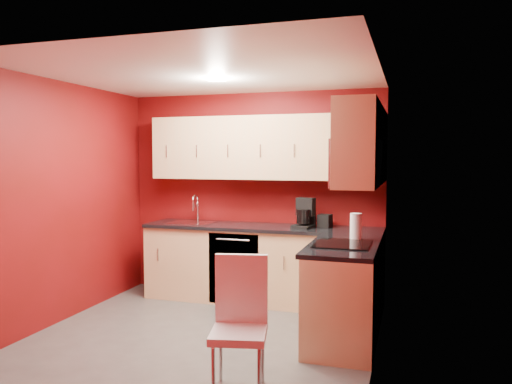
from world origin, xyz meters
The scene contains 21 objects.
floor centered at (0.00, 0.00, 0.00)m, with size 3.20×3.20×0.00m, color #4E4B48.
ceiling centered at (0.00, 0.00, 2.50)m, with size 3.20×3.20×0.00m, color white.
wall_back centered at (0.00, 1.50, 1.25)m, with size 3.20×3.20×0.00m, color #67090D.
wall_front centered at (0.00, -1.50, 1.25)m, with size 3.20×3.20×0.00m, color #67090D.
wall_left centered at (-1.60, 0.00, 1.25)m, with size 3.00×3.00×0.00m, color #67090D.
wall_right centered at (1.60, 0.00, 1.25)m, with size 3.00×3.00×0.00m, color #67090D.
base_cabinets_back centered at (0.20, 1.20, 0.43)m, with size 2.80×0.60×0.87m, color #E0B280.
base_cabinets_right centered at (1.30, 0.25, 0.43)m, with size 0.60×1.30×0.87m, color #E0B280.
countertop_back centered at (0.20, 1.19, 0.89)m, with size 2.80×0.63×0.04m, color black.
countertop_right centered at (1.29, 0.23, 0.89)m, with size 0.63×1.27×0.04m, color black.
upper_cabinets_back centered at (0.20, 1.32, 1.83)m, with size 2.80×0.35×0.75m, color tan.
upper_cabinets_right centered at (1.42, 0.44, 1.89)m, with size 0.35×1.55×0.75m.
microwave centered at (1.39, 0.20, 1.66)m, with size 0.42×0.76×0.42m.
cooktop centered at (1.28, 0.20, 0.92)m, with size 0.50×0.55×0.01m, color black.
sink centered at (-0.70, 1.20, 0.94)m, with size 0.52×0.42×0.35m.
dishwasher_front centered at (-0.05, 0.91, 0.43)m, with size 0.60×0.02×0.82m, color black.
downlight centered at (0.00, 0.30, 2.48)m, with size 0.20×0.20×0.01m, color white.
coffee_maker centered at (0.71, 1.16, 1.08)m, with size 0.20×0.27×0.34m, color black, non-canonical shape.
napkin_holder centered at (0.93, 1.26, 0.99)m, with size 0.14×0.14×0.15m, color black, non-canonical shape.
paper_towel centered at (1.37, 0.49, 1.04)m, with size 0.15×0.15×0.26m, color white, non-canonical shape.
dining_chair centered at (0.70, -1.04, 0.49)m, with size 0.40×0.42×0.98m, color silver, non-canonical shape.
Camera 1 is at (1.88, -4.38, 1.71)m, focal length 35.00 mm.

